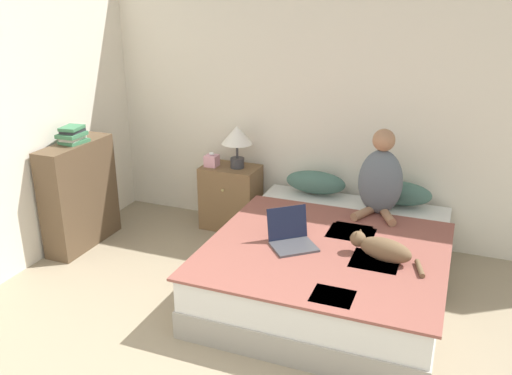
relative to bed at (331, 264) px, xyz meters
name	(u,v)px	position (x,y,z in m)	size (l,w,h in m)	color
wall_back	(342,104)	(-0.22, 1.09, 1.05)	(5.59, 0.05, 2.55)	silver
wall_side	(5,122)	(-2.54, -0.55, 1.05)	(0.05, 4.24, 2.55)	silver
bed	(331,264)	(0.00, 0.00, 0.00)	(1.74, 2.04, 0.46)	#9E998E
pillow_near	(316,182)	(-0.38, 0.88, 0.34)	(0.56, 0.24, 0.21)	#42665B
pillow_far	(399,193)	(0.38, 0.88, 0.34)	(0.56, 0.24, 0.21)	#42665B
person_sitting	(380,179)	(0.25, 0.60, 0.55)	(0.38, 0.36, 0.74)	slate
cat_tabby	(382,249)	(0.41, -0.22, 0.32)	(0.55, 0.30, 0.18)	brown
laptop_open	(292,238)	(-0.25, -0.24, 0.29)	(0.44, 0.44, 0.26)	#424247
nightstand	(231,197)	(-1.23, 0.84, 0.09)	(0.55, 0.39, 0.63)	brown
table_lamp	(237,138)	(-1.15, 0.83, 0.70)	(0.30, 0.30, 0.41)	#38383D
tissue_box	(212,160)	(-1.40, 0.79, 0.46)	(0.12, 0.12, 0.14)	#E09EB2
bookshelf	(80,195)	(-2.36, -0.02, 0.26)	(0.26, 0.79, 0.98)	brown
book_stack_top	(73,135)	(-2.36, -0.02, 0.82)	(0.21, 0.26, 0.15)	#3D7A51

